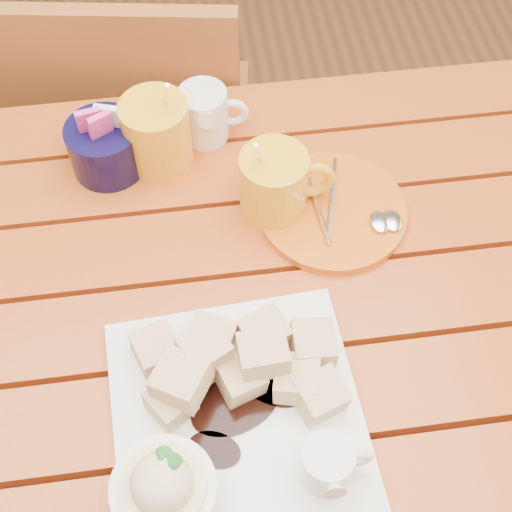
{
  "coord_description": "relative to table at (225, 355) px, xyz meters",
  "views": [
    {
      "loc": [
        -0.01,
        -0.42,
        1.51
      ],
      "look_at": [
        0.05,
        0.04,
        0.82
      ],
      "focal_mm": 50.0,
      "sensor_mm": 36.0,
      "label": 1
    }
  ],
  "objects": [
    {
      "name": "ground",
      "position": [
        0.0,
        -0.0,
        -0.64
      ],
      "size": [
        5.0,
        5.0,
        0.0
      ],
      "primitive_type": "plane",
      "color": "#583419",
      "rests_on": "ground"
    },
    {
      "name": "table",
      "position": [
        0.0,
        0.0,
        0.0
      ],
      "size": [
        1.2,
        0.79,
        0.75
      ],
      "color": "maroon",
      "rests_on": "ground"
    },
    {
      "name": "dessert_plate",
      "position": [
        -0.01,
        -0.15,
        0.14
      ],
      "size": [
        0.29,
        0.29,
        0.11
      ],
      "rotation": [
        0.0,
        0.0,
        0.05
      ],
      "color": "white",
      "rests_on": "table"
    },
    {
      "name": "coffee_mug_left",
      "position": [
        -0.06,
        0.26,
        0.16
      ],
      "size": [
        0.13,
        0.09,
        0.15
      ],
      "rotation": [
        0.0,
        0.0,
        -0.14
      ],
      "color": "#F2A41E",
      "rests_on": "table"
    },
    {
      "name": "coffee_mug_right",
      "position": [
        0.09,
        0.16,
        0.16
      ],
      "size": [
        0.13,
        0.09,
        0.15
      ],
      "rotation": [
        0.0,
        0.0,
        0.03
      ],
      "color": "#F2A41E",
      "rests_on": "table"
    },
    {
      "name": "cream_pitcher",
      "position": [
        0.01,
        0.3,
        0.15
      ],
      "size": [
        0.1,
        0.08,
        0.08
      ],
      "rotation": [
        0.0,
        0.0,
        -0.11
      ],
      "color": "white",
      "rests_on": "table"
    },
    {
      "name": "sugar_caddy",
      "position": [
        -0.13,
        0.26,
        0.15
      ],
      "size": [
        0.1,
        0.1,
        0.11
      ],
      "color": "black",
      "rests_on": "table"
    },
    {
      "name": "orange_saucer",
      "position": [
        0.17,
        0.13,
        0.11
      ],
      "size": [
        0.2,
        0.2,
        0.02
      ],
      "rotation": [
        0.0,
        0.0,
        -0.12
      ],
      "color": "#D65F12",
      "rests_on": "table"
    },
    {
      "name": "chair_far",
      "position": [
        -0.11,
        0.56,
        -0.16
      ],
      "size": [
        0.47,
        0.47,
        0.87
      ],
      "rotation": [
        0.0,
        0.0,
        2.98
      ],
      "color": "brown",
      "rests_on": "ground"
    }
  ]
}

